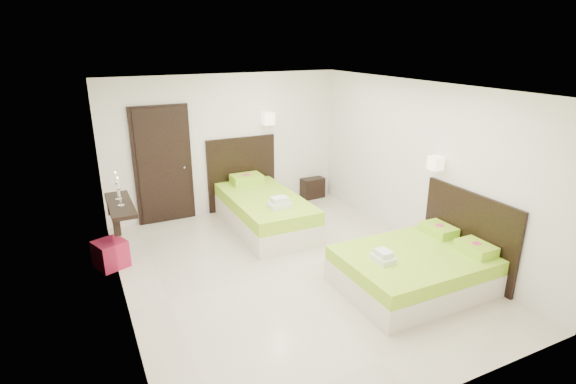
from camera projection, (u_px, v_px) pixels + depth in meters
name	position (u px, v px, depth m)	size (l,w,h in m)	color
floor	(291.00, 271.00, 6.51)	(5.50, 5.50, 0.00)	beige
bed_single	(263.00, 208.00, 7.96)	(1.36, 2.27, 1.88)	beige
bed_double	(418.00, 266.00, 6.03)	(1.93, 1.64, 1.59)	beige
nightstand	(310.00, 187.00, 9.50)	(0.48, 0.43, 0.43)	black
ottoman	(111.00, 254.00, 6.57)	(0.40, 0.40, 0.40)	maroon
door	(163.00, 166.00, 7.96)	(1.02, 0.15, 2.14)	black
console_shelf	(120.00, 205.00, 6.74)	(0.35, 1.20, 0.78)	black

